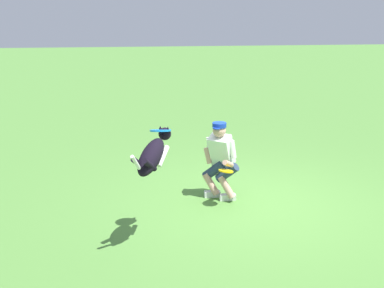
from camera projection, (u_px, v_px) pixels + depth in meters
The scene contains 5 objects.
ground_plane at pixel (256, 204), 7.75m from camera, with size 60.00×60.00×0.00m, color #4F8338.
person at pixel (221, 158), 7.78m from camera, with size 0.61×0.71×1.29m.
dog at pixel (153, 154), 6.12m from camera, with size 0.58×0.96×0.57m.
frisbee_flying at pixel (160, 131), 6.33m from camera, with size 0.28×0.28×0.02m, color #1983E2.
frisbee_held at pixel (226, 171), 7.44m from camera, with size 0.23×0.23×0.02m, color yellow.
Camera 1 is at (1.86, 7.01, 3.08)m, focal length 45.33 mm.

